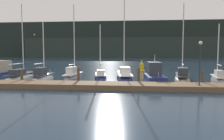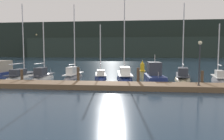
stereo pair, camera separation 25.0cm
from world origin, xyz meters
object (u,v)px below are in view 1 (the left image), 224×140
object	(u,v)px
motorboat_berth_7	(154,78)
sailboat_berth_8	(182,78)
sailboat_berth_4	(73,77)
sailboat_berth_9	(218,81)
sailboat_berth_3	(43,79)
sailboat_berth_2	(21,77)
dock_lamppost	(200,56)
sailboat_berth_5	(100,78)
channel_buoy	(142,67)
sailboat_berth_6	(124,78)

from	to	relation	value
motorboat_berth_7	sailboat_berth_8	size ratio (longest dim) A/B	0.63
sailboat_berth_4	sailboat_berth_9	size ratio (longest dim) A/B	1.36
sailboat_berth_3	sailboat_berth_9	bearing A→B (deg)	0.71
sailboat_berth_4	motorboat_berth_7	bearing A→B (deg)	-6.95
sailboat_berth_8	sailboat_berth_9	xyz separation A→B (m)	(3.47, -1.50, -0.07)
sailboat_berth_8	sailboat_berth_2	bearing A→B (deg)	-178.57
sailboat_berth_8	dock_lamppost	size ratio (longest dim) A/B	2.54
motorboat_berth_7	sailboat_berth_9	xyz separation A→B (m)	(6.80, -0.44, -0.22)
sailboat_berth_2	sailboat_berth_4	xyz separation A→B (m)	(6.49, 0.63, 0.07)
sailboat_berth_4	sailboat_berth_5	size ratio (longest dim) A/B	1.32
sailboat_berth_2	sailboat_berth_4	bearing A→B (deg)	5.57
channel_buoy	motorboat_berth_7	bearing A→B (deg)	-84.85
sailboat_berth_5	sailboat_berth_9	xyz separation A→B (m)	(13.26, -1.70, 0.02)
sailboat_berth_5	channel_buoy	size ratio (longest dim) A/B	3.86
sailboat_berth_4	sailboat_berth_3	bearing A→B (deg)	-149.06
sailboat_berth_6	motorboat_berth_7	size ratio (longest dim) A/B	1.76
sailboat_berth_9	dock_lamppost	xyz separation A→B (m)	(-3.56, -5.58, 2.87)
sailboat_berth_2	sailboat_berth_5	world-z (taller)	sailboat_berth_2
sailboat_berth_6	sailboat_berth_4	bearing A→B (deg)	179.06
channel_buoy	sailboat_berth_5	bearing A→B (deg)	-116.31
sailboat_berth_6	channel_buoy	distance (m)	11.29
sailboat_berth_2	sailboat_berth_6	bearing A→B (deg)	2.35
sailboat_berth_3	dock_lamppost	world-z (taller)	sailboat_berth_3
sailboat_berth_3	sailboat_berth_2	bearing A→B (deg)	159.32
dock_lamppost	sailboat_berth_9	bearing A→B (deg)	57.51
sailboat_berth_2	sailboat_berth_8	xyz separation A→B (m)	(19.70, 0.49, 0.06)
sailboat_berth_3	sailboat_berth_4	xyz separation A→B (m)	(3.15, 1.89, 0.06)
sailboat_berth_9	channel_buoy	xyz separation A→B (m)	(-7.89, 12.56, 0.58)
sailboat_berth_2	sailboat_berth_6	world-z (taller)	sailboat_berth_6
sailboat_berth_6	dock_lamppost	bearing A→B (deg)	-46.56
motorboat_berth_7	dock_lamppost	bearing A→B (deg)	-61.70
sailboat_berth_6	sailboat_berth_9	world-z (taller)	sailboat_berth_6
motorboat_berth_7	sailboat_berth_9	distance (m)	6.82
sailboat_berth_5	sailboat_berth_8	size ratio (longest dim) A/B	0.77
sailboat_berth_3	motorboat_berth_7	world-z (taller)	sailboat_berth_3
sailboat_berth_5	sailboat_berth_8	world-z (taller)	sailboat_berth_8
motorboat_berth_7	sailboat_berth_9	world-z (taller)	sailboat_berth_9
sailboat_berth_5	channel_buoy	world-z (taller)	sailboat_berth_5
sailboat_berth_5	sailboat_berth_6	bearing A→B (deg)	-3.06
sailboat_berth_2	sailboat_berth_9	distance (m)	23.19
sailboat_berth_3	motorboat_berth_7	xyz separation A→B (m)	(13.03, 0.69, 0.20)
sailboat_berth_4	sailboat_berth_5	xyz separation A→B (m)	(3.42, 0.05, -0.10)
sailboat_berth_2	sailboat_berth_3	size ratio (longest dim) A/B	1.30
dock_lamppost	channel_buoy	bearing A→B (deg)	103.44
sailboat_berth_8	sailboat_berth_3	bearing A→B (deg)	-173.89
sailboat_berth_3	channel_buoy	xyz separation A→B (m)	(11.94, 12.80, 0.57)
channel_buoy	sailboat_berth_2	bearing A→B (deg)	-142.92
sailboat_berth_2	sailboat_berth_6	size ratio (longest dim) A/B	0.94
motorboat_berth_7	sailboat_berth_3	bearing A→B (deg)	-176.98
sailboat_berth_2	sailboat_berth_4	distance (m)	6.52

